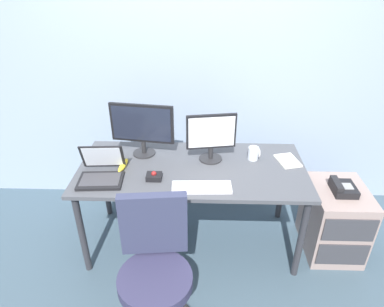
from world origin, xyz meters
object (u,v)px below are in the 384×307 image
at_px(monitor_main, 142,126).
at_px(trackball_mouse, 154,176).
at_px(file_cabinet, 334,220).
at_px(office_chair, 156,278).
at_px(desk_phone, 343,188).
at_px(monitor_side, 211,135).
at_px(paper_notepad, 288,161).
at_px(banana, 123,165).
at_px(keyboard, 202,187).
at_px(coffee_mug, 254,153).
at_px(laptop, 101,172).

bearing_deg(monitor_main, trackball_mouse, -70.51).
bearing_deg(file_cabinet, monitor_main, 171.39).
bearing_deg(office_chair, desk_phone, 28.90).
xyz_separation_m(monitor_side, paper_notepad, (0.60, -0.01, -0.21)).
xyz_separation_m(paper_notepad, banana, (-1.27, -0.13, 0.01)).
distance_m(monitor_main, keyboard, 0.70).
bearing_deg(monitor_main, banana, -120.52).
xyz_separation_m(file_cabinet, desk_phone, (-0.01, -0.02, 0.33)).
bearing_deg(file_cabinet, trackball_mouse, -174.91).
relative_size(trackball_mouse, coffee_mug, 1.07).
distance_m(monitor_main, monitor_side, 0.54).
relative_size(monitor_main, trackball_mouse, 4.56).
xyz_separation_m(file_cabinet, monitor_main, (-1.55, 0.23, 0.70)).
height_order(desk_phone, monitor_main, monitor_main).
bearing_deg(coffee_mug, monitor_main, 176.36).
xyz_separation_m(monitor_side, keyboard, (-0.07, -0.40, -0.20)).
relative_size(desk_phone, monitor_side, 0.52).
height_order(office_chair, banana, office_chair).
bearing_deg(laptop, monitor_main, 54.80).
height_order(trackball_mouse, banana, trackball_mouse).
xyz_separation_m(monitor_side, coffee_mug, (0.34, 0.01, -0.16)).
xyz_separation_m(monitor_main, coffee_mug, (0.88, -0.06, -0.19)).
xyz_separation_m(desk_phone, trackball_mouse, (-1.41, -0.11, 0.15)).
relative_size(keyboard, coffee_mug, 4.02).
bearing_deg(laptop, desk_phone, 3.37).
bearing_deg(office_chair, keyboard, 62.53).
distance_m(coffee_mug, banana, 1.01).
relative_size(office_chair, paper_notepad, 4.66).
xyz_separation_m(keyboard, paper_notepad, (0.67, 0.39, -0.01)).
height_order(office_chair, monitor_side, monitor_side).
bearing_deg(laptop, file_cabinet, 3.88).
relative_size(file_cabinet, coffee_mug, 5.65).
height_order(monitor_side, keyboard, monitor_side).
distance_m(desk_phone, monitor_main, 1.60).
distance_m(desk_phone, trackball_mouse, 1.42).
relative_size(trackball_mouse, banana, 0.58).
distance_m(desk_phone, laptop, 1.80).
height_order(keyboard, banana, banana).
distance_m(monitor_side, coffee_mug, 0.37).
distance_m(desk_phone, monitor_side, 1.07).
bearing_deg(file_cabinet, desk_phone, -116.78).
relative_size(office_chair, monitor_side, 2.54).
height_order(trackball_mouse, paper_notepad, trackball_mouse).
bearing_deg(paper_notepad, office_chair, -136.10).
relative_size(desk_phone, monitor_main, 0.40).
relative_size(desk_phone, banana, 1.05).
relative_size(monitor_side, paper_notepad, 1.83).
xyz_separation_m(keyboard, laptop, (-0.72, 0.11, 0.04)).
xyz_separation_m(trackball_mouse, banana, (-0.25, 0.15, -0.00)).
xyz_separation_m(desk_phone, laptop, (-1.79, -0.11, 0.18)).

